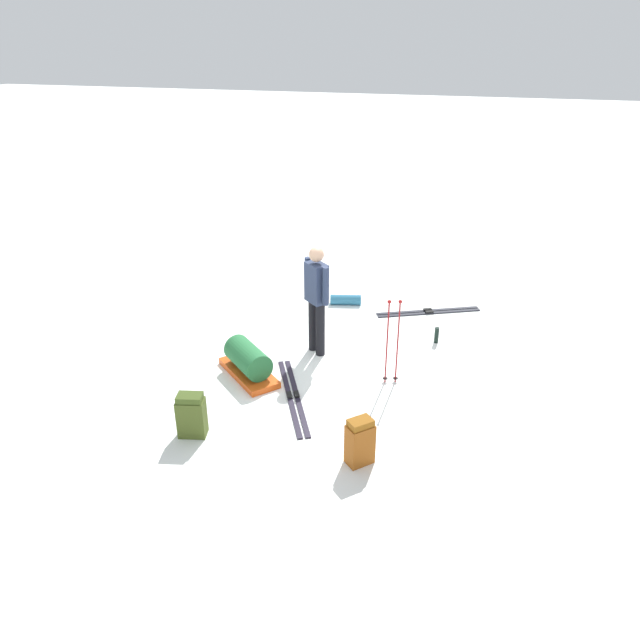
% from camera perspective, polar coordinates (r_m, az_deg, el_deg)
% --- Properties ---
extents(ground_plane, '(80.00, 80.00, 0.00)m').
position_cam_1_polar(ground_plane, '(9.05, -0.00, -3.99)').
color(ground_plane, white).
extents(skier_standing, '(0.45, 0.41, 1.70)m').
position_cam_1_polar(skier_standing, '(8.90, -0.33, 2.38)').
color(skier_standing, black).
rests_on(skier_standing, ground_plane).
extents(ski_pair_near, '(0.99, 1.78, 0.05)m').
position_cam_1_polar(ski_pair_near, '(8.24, -2.56, -7.20)').
color(ski_pair_near, black).
rests_on(ski_pair_near, ground_plane).
extents(ski_pair_far, '(1.75, 0.92, 0.05)m').
position_cam_1_polar(ski_pair_far, '(10.76, 10.23, 0.77)').
color(ski_pair_far, '#1F212A').
rests_on(ski_pair_far, ground_plane).
extents(backpack_large_dark, '(0.38, 0.29, 0.58)m').
position_cam_1_polar(backpack_large_dark, '(7.55, -12.07, -8.83)').
color(backpack_large_dark, '#44511E').
rests_on(backpack_large_dark, ground_plane).
extents(backpack_bright, '(0.36, 0.36, 0.59)m').
position_cam_1_polar(backpack_bright, '(6.98, 3.80, -11.44)').
color(backpack_bright, '#934C17').
rests_on(backpack_bright, ground_plane).
extents(ski_poles_planted_near, '(0.21, 0.11, 1.27)m').
position_cam_1_polar(ski_poles_planted_near, '(8.27, 6.89, -1.67)').
color(ski_poles_planted_near, maroon).
rests_on(ski_poles_planted_near, ground_plane).
extents(gear_sled, '(1.12, 1.07, 0.49)m').
position_cam_1_polar(gear_sled, '(8.66, -6.81, -3.95)').
color(gear_sled, '#DC4F15').
rests_on(gear_sled, ground_plane).
extents(sleeping_mat_rolled, '(0.58, 0.30, 0.18)m').
position_cam_1_polar(sleeping_mat_rolled, '(10.88, 2.44, 1.93)').
color(sleeping_mat_rolled, teal).
rests_on(sleeping_mat_rolled, ground_plane).
extents(thermos_bottle, '(0.07, 0.07, 0.26)m').
position_cam_1_polar(thermos_bottle, '(9.71, 10.97, -1.42)').
color(thermos_bottle, black).
rests_on(thermos_bottle, ground_plane).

